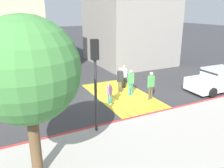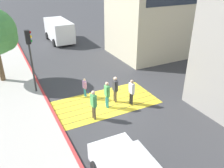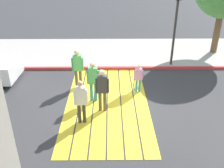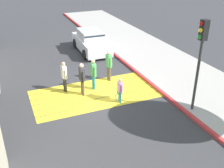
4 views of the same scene
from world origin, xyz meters
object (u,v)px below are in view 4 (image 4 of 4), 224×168
at_px(pedestrian_adult_side, 109,63).
at_px(pedestrian_adult_trailing, 93,72).
at_px(pedestrian_teen_behind, 64,75).
at_px(car_parked_near_curb, 91,42).
at_px(pedestrian_child_with_racket, 120,89).
at_px(traffic_light_corner, 201,49).
at_px(pedestrian_adult_lead, 82,77).

bearing_deg(pedestrian_adult_side, pedestrian_adult_trailing, 32.02).
bearing_deg(pedestrian_teen_behind, pedestrian_adult_trailing, 167.32).
height_order(car_parked_near_curb, pedestrian_child_with_racket, car_parked_near_curb).
height_order(car_parked_near_curb, pedestrian_adult_side, pedestrian_adult_side).
height_order(pedestrian_teen_behind, pedestrian_child_with_racket, pedestrian_teen_behind).
bearing_deg(pedestrian_child_with_racket, traffic_light_corner, 143.45).
bearing_deg(pedestrian_child_with_racket, car_parked_near_curb, -98.55).
relative_size(pedestrian_adult_lead, pedestrian_adult_side, 0.98).
distance_m(pedestrian_adult_lead, pedestrian_adult_side, 2.21).
xyz_separation_m(car_parked_near_curb, pedestrian_child_with_racket, (1.15, 7.66, -0.01)).
height_order(pedestrian_adult_side, pedestrian_child_with_racket, pedestrian_adult_side).
height_order(car_parked_near_curb, pedestrian_adult_trailing, pedestrian_adult_trailing).
height_order(pedestrian_adult_trailing, pedestrian_adult_side, pedestrian_adult_side).
relative_size(traffic_light_corner, pedestrian_teen_behind, 2.55).
relative_size(car_parked_near_curb, pedestrian_adult_side, 2.47).
bearing_deg(pedestrian_teen_behind, pedestrian_child_with_racket, 134.78).
bearing_deg(car_parked_near_curb, pedestrian_adult_trailing, 72.42).
distance_m(traffic_light_corner, pedestrian_adult_trailing, 5.56).
xyz_separation_m(car_parked_near_curb, pedestrian_adult_side, (0.67, 5.07, 0.29)).
distance_m(pedestrian_adult_lead, pedestrian_teen_behind, 1.03).
xyz_separation_m(car_parked_near_curb, pedestrian_adult_lead, (2.57, 6.18, 0.27)).
bearing_deg(pedestrian_adult_side, car_parked_near_curb, -97.51).
height_order(traffic_light_corner, pedestrian_adult_side, traffic_light_corner).
bearing_deg(pedestrian_adult_side, traffic_light_corner, 115.98).
bearing_deg(pedestrian_adult_side, pedestrian_adult_lead, 30.16).
bearing_deg(car_parked_near_curb, pedestrian_adult_side, 82.49).
bearing_deg(pedestrian_adult_trailing, pedestrian_adult_lead, 27.04).
relative_size(pedestrian_adult_lead, pedestrian_child_with_racket, 1.33).
bearing_deg(car_parked_near_curb, pedestrian_teen_behind, 58.73).
distance_m(pedestrian_adult_trailing, pedestrian_teen_behind, 1.52).
distance_m(car_parked_near_curb, pedestrian_adult_lead, 6.70).
height_order(pedestrian_adult_lead, pedestrian_child_with_racket, pedestrian_adult_lead).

